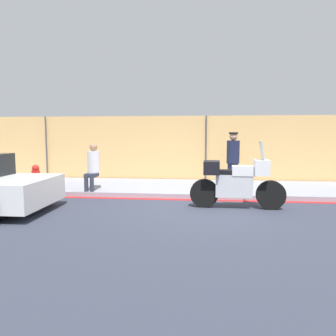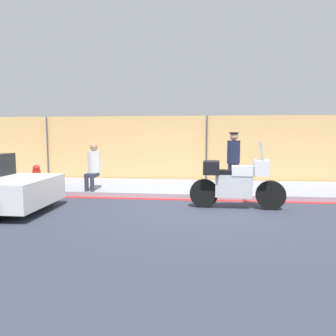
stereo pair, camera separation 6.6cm
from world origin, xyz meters
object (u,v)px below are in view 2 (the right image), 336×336
object	(u,v)px
person_seated_on_curb	(93,164)
fire_hydrant	(37,176)
motorcycle	(236,181)
officer_standing	(233,159)

from	to	relation	value
person_seated_on_curb	fire_hydrant	bearing A→B (deg)	178.14
person_seated_on_curb	fire_hydrant	world-z (taller)	person_seated_on_curb
motorcycle	person_seated_on_curb	bearing A→B (deg)	162.70
officer_standing	fire_hydrant	world-z (taller)	officer_standing
person_seated_on_curb	fire_hydrant	xyz separation A→B (m)	(-1.74, 0.06, -0.39)
motorcycle	fire_hydrant	xyz separation A→B (m)	(-5.57, 1.43, -0.17)
officer_standing	motorcycle	bearing A→B (deg)	-93.06
person_seated_on_curb	fire_hydrant	distance (m)	1.78
motorcycle	fire_hydrant	size ratio (longest dim) A/B	3.17
officer_standing	person_seated_on_curb	xyz separation A→B (m)	(-3.97, -1.14, -0.10)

